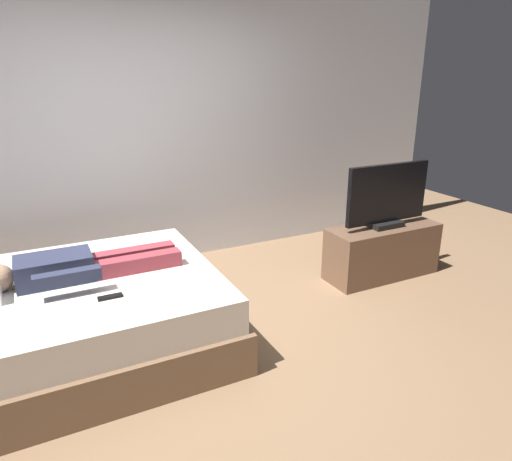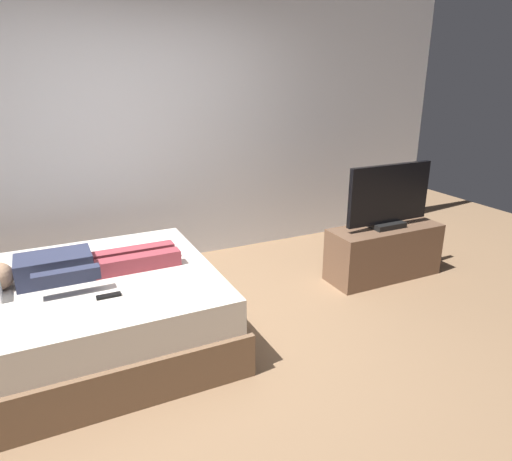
{
  "view_description": "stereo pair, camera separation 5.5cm",
  "coord_description": "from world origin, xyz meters",
  "views": [
    {
      "loc": [
        -0.92,
        -2.52,
        1.88
      ],
      "look_at": [
        0.61,
        0.54,
        0.69
      ],
      "focal_mm": 32.34,
      "sensor_mm": 36.0,
      "label": 1
    },
    {
      "loc": [
        -0.87,
        -2.54,
        1.88
      ],
      "look_at": [
        0.61,
        0.54,
        0.69
      ],
      "focal_mm": 32.34,
      "sensor_mm": 36.0,
      "label": 2
    }
  ],
  "objects": [
    {
      "name": "bed",
      "position": [
        -0.76,
        0.54,
        0.26
      ],
      "size": [
        1.96,
        1.62,
        0.54
      ],
      "color": "brown",
      "rests_on": "ground"
    },
    {
      "name": "person",
      "position": [
        -0.73,
        0.59,
        0.62
      ],
      "size": [
        1.26,
        0.46,
        0.18
      ],
      "color": "#2D334C",
      "rests_on": "bed"
    },
    {
      "name": "remote",
      "position": [
        -0.58,
        0.19,
        0.55
      ],
      "size": [
        0.15,
        0.04,
        0.02
      ],
      "primitive_type": "cube",
      "color": "black",
      "rests_on": "bed"
    },
    {
      "name": "back_wall",
      "position": [
        0.4,
        1.98,
        1.4
      ],
      "size": [
        6.4,
        0.1,
        2.8
      ],
      "primitive_type": "cube",
      "color": "silver",
      "rests_on": "ground"
    },
    {
      "name": "tv_stand",
      "position": [
        1.99,
        0.6,
        0.25
      ],
      "size": [
        1.1,
        0.4,
        0.5
      ],
      "primitive_type": "cube",
      "color": "brown",
      "rests_on": "ground"
    },
    {
      "name": "tv",
      "position": [
        1.99,
        0.6,
        0.78
      ],
      "size": [
        0.88,
        0.2,
        0.59
      ],
      "color": "black",
      "rests_on": "tv_stand"
    },
    {
      "name": "ground_plane",
      "position": [
        0.0,
        0.0,
        0.0
      ],
      "size": [
        10.0,
        10.0,
        0.0
      ],
      "primitive_type": "plane",
      "color": "#8C6B4C"
    }
  ]
}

